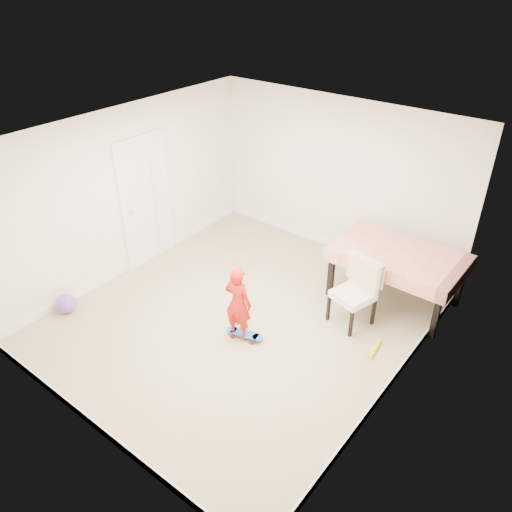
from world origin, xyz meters
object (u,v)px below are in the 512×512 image
Objects in this scene: dining_table at (395,276)px; skateboard at (244,335)px; child at (238,305)px; balloon at (66,304)px; dining_chair at (353,293)px.

dining_table is 3.40× the size of skateboard.
balloon is (-2.29, -1.09, -0.39)m from child.
dining_table is 2.36m from skateboard.
child is (-1.02, -1.20, 0.04)m from dining_chair.
dining_chair is 4.04m from balloon.
dining_table is at bearing 41.33° from balloon.
dining_chair is at bearing -105.55° from dining_table.
dining_chair reaches higher than dining_table.
dining_chair is at bearing 34.66° from balloon.
skateboard is 0.49× the size of child.
dining_table reaches higher than balloon.
dining_chair is at bearing 37.12° from skateboard.
skateboard is 0.50m from child.
dining_chair is (-0.24, -0.84, 0.07)m from dining_table.
child is 2.57m from balloon.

